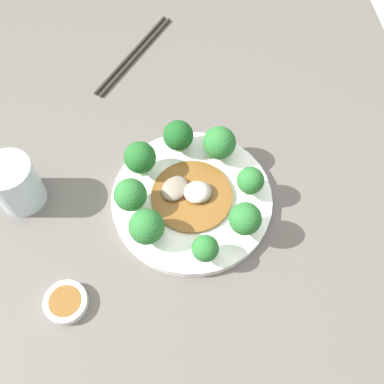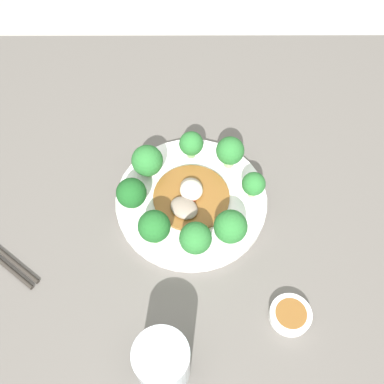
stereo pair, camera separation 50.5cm
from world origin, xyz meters
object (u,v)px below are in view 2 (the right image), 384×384
Objects in this scene: broccoli_north at (195,238)px; broccoli_south at (191,144)px; plate at (192,201)px; stirfry_center at (190,196)px; broccoli_southeast at (147,161)px; broccoli_west at (253,182)px; broccoli_northwest at (230,227)px; broccoli_northeast at (154,227)px; broccoli_east at (131,193)px; sauce_dish at (290,315)px; drinking_glass at (162,362)px; broccoli_southwest at (229,151)px.

broccoli_north reaches higher than broccoli_south.
plate is 1.98× the size of stirfry_center.
broccoli_southeast is 0.19m from broccoli_west.
plate is 0.11m from broccoli_north.
broccoli_northwest is 0.10m from stirfry_center.
broccoli_east is at bearing -58.02° from broccoli_northeast.
broccoli_north is 0.18m from sauce_dish.
sauce_dish is at bearing 101.62° from broccoli_west.
drinking_glass is at bearing 63.48° from broccoli_west.
broccoli_west is 0.13m from broccoli_south.
sauce_dish is (-0.14, 0.11, -0.04)m from broccoli_north.
stirfry_center is (0.07, 0.07, -0.03)m from broccoli_southwest.
sauce_dish is (-0.15, 0.20, 0.00)m from plate.
broccoli_southwest is 1.03× the size of broccoli_southeast.
broccoli_northwest reaches higher than stirfry_center.
sauce_dish is at bearing 126.66° from stirfry_center.
sauce_dish is at bearing 142.48° from broccoli_east.
broccoli_northeast reaches higher than broccoli_south.
broccoli_north is at bearing 47.75° from broccoli_west.
stirfry_center is (0.01, -0.10, -0.03)m from broccoli_north.
drinking_glass reaches higher than broccoli_northeast.
broccoli_northeast is at bearing 121.98° from broccoli_east.
broccoli_east is 0.97× the size of sauce_dish.
broccoli_northeast reaches higher than broccoli_southwest.
broccoli_west is (-0.04, 0.06, -0.01)m from broccoli_southwest.
broccoli_southeast is 0.17m from broccoli_north.
broccoli_east is at bearing -77.37° from drinking_glass.
broccoli_northwest is 0.18m from broccoli_south.
plate is 0.28m from drinking_glass.
drinking_glass is (0.04, 0.37, -0.00)m from broccoli_south.
broccoli_northeast reaches higher than broccoli_southeast.
stirfry_center is 0.28m from drinking_glass.
drinking_glass is at bearing 82.10° from stirfry_center.
broccoli_northeast is 1.07× the size of sauce_dish.
broccoli_north is at bearing -104.23° from drinking_glass.
drinking_glass is (0.04, 0.28, 0.04)m from plate.
broccoli_south is at bearing -70.15° from broccoli_northwest.
broccoli_northeast is 0.12m from broccoli_northwest.
broccoli_southwest is 0.18m from broccoli_north.
broccoli_north is at bearing 20.88° from broccoli_northwest.
drinking_glass is at bearing 96.30° from broccoli_southeast.
broccoli_east reaches higher than stirfry_center.
broccoli_southwest is 0.15m from broccoli_northwest.
broccoli_southwest is 0.37m from drinking_glass.
broccoli_northeast is 0.51× the size of stirfry_center.
broccoli_southwest is at bearing -73.51° from sauce_dish.
broccoli_northwest is at bearing -178.93° from broccoli_northeast.
broccoli_west is at bearing -78.38° from sauce_dish.
broccoli_northwest is at bearing 128.56° from plate.
broccoli_west is at bearing -173.25° from broccoli_east.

